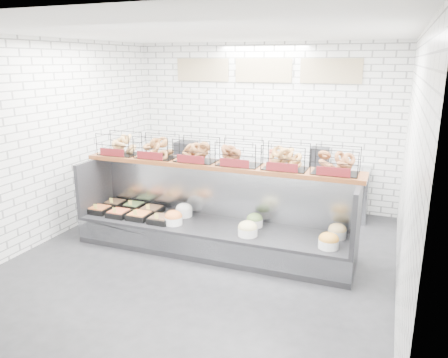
% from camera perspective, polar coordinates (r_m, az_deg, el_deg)
% --- Properties ---
extents(ground, '(5.50, 5.50, 0.00)m').
position_cam_1_polar(ground, '(6.19, -2.65, -10.37)').
color(ground, black).
rests_on(ground, ground).
extents(room_shell, '(5.02, 5.51, 3.01)m').
position_cam_1_polar(room_shell, '(6.17, -0.59, 9.52)').
color(room_shell, white).
rests_on(room_shell, ground).
extents(display_case, '(4.00, 0.90, 1.20)m').
position_cam_1_polar(display_case, '(6.35, -1.55, -6.44)').
color(display_case, black).
rests_on(display_case, ground).
extents(bagel_shelf, '(4.10, 0.50, 0.40)m').
position_cam_1_polar(bagel_shelf, '(6.19, -0.88, 3.26)').
color(bagel_shelf, '#532811').
rests_on(bagel_shelf, display_case).
extents(prep_counter, '(4.00, 0.60, 1.20)m').
position_cam_1_polar(prep_counter, '(8.17, 4.18, -0.47)').
color(prep_counter, '#93969B').
rests_on(prep_counter, ground).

